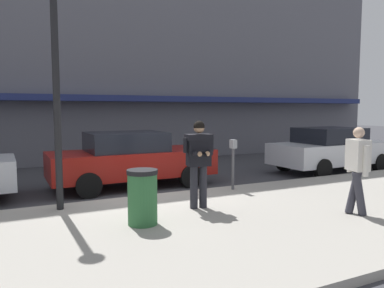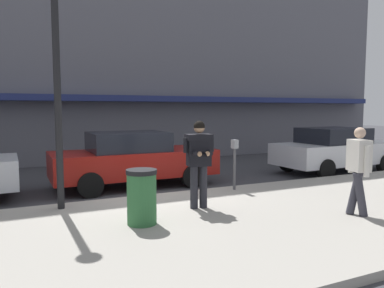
{
  "view_description": "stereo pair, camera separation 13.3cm",
  "coord_description": "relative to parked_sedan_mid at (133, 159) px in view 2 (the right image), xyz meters",
  "views": [
    {
      "loc": [
        -2.94,
        -8.55,
        2.18
      ],
      "look_at": [
        0.3,
        -1.96,
        1.49
      ],
      "focal_mm": 35.0,
      "sensor_mm": 36.0,
      "label": 1
    },
    {
      "loc": [
        -2.82,
        -8.61,
        2.18
      ],
      "look_at": [
        0.3,
        -1.96,
        1.49
      ],
      "focal_mm": 35.0,
      "sensor_mm": 36.0,
      "label": 2
    }
  ],
  "objects": [
    {
      "name": "storefront_facade",
      "position": [
        0.9,
        6.98,
        5.6
      ],
      "size": [
        28.0,
        4.7,
        12.81
      ],
      "color": "slate",
      "rests_on": "ground"
    },
    {
      "name": "ground_plane",
      "position": [
        -0.1,
        -1.52,
        -0.79
      ],
      "size": [
        80.0,
        80.0,
        0.0
      ],
      "primitive_type": "plane",
      "color": "#3D3D42"
    },
    {
      "name": "parking_meter",
      "position": [
        2.02,
        -2.12,
        0.18
      ],
      "size": [
        0.12,
        0.18,
        1.27
      ],
      "color": "#4C4C51",
      "rests_on": "sidewalk"
    },
    {
      "name": "sidewalk",
      "position": [
        0.9,
        -4.37,
        -0.72
      ],
      "size": [
        32.0,
        5.3,
        0.14
      ],
      "primitive_type": "cube",
      "color": "#A8A399",
      "rests_on": "ground"
    },
    {
      "name": "trash_bin",
      "position": [
        -0.97,
        -3.87,
        -0.16
      ],
      "size": [
        0.55,
        0.55,
        0.98
      ],
      "color": "#2D6638",
      "rests_on": "sidewalk"
    },
    {
      "name": "parked_sedan_far",
      "position": [
        7.02,
        -0.61,
        0.0
      ],
      "size": [
        4.56,
        2.06,
        1.54
      ],
      "color": "silver",
      "rests_on": "ground"
    },
    {
      "name": "man_texting_on_phone",
      "position": [
        0.42,
        -3.34,
        0.46
      ],
      "size": [
        0.64,
        0.62,
        1.81
      ],
      "color": "#23232B",
      "rests_on": "sidewalk"
    },
    {
      "name": "street_lamp_post",
      "position": [
        -2.16,
        -2.17,
        2.35
      ],
      "size": [
        0.36,
        0.36,
        4.88
      ],
      "color": "black",
      "rests_on": "sidewalk"
    },
    {
      "name": "parked_sedan_mid",
      "position": [
        0.0,
        0.0,
        0.0
      ],
      "size": [
        4.52,
        1.98,
        1.54
      ],
      "color": "maroon",
      "rests_on": "ground"
    },
    {
      "name": "curb_paint_line",
      "position": [
        0.9,
        -1.47,
        -0.79
      ],
      "size": [
        28.0,
        0.12,
        0.01
      ],
      "primitive_type": "cube",
      "color": "silver",
      "rests_on": "ground"
    },
    {
      "name": "pedestrian_in_light_coat",
      "position": [
        2.95,
        -5.1,
        0.32
      ],
      "size": [
        0.4,
        0.58,
        1.7
      ],
      "color": "#33333D",
      "rests_on": "sidewalk"
    }
  ]
}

